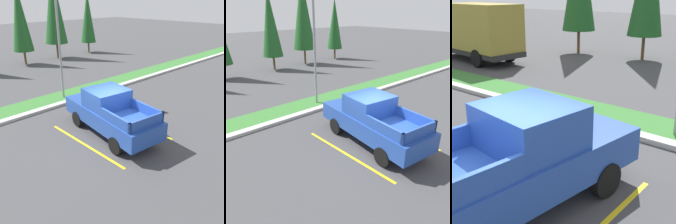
# 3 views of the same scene
# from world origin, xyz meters

# --- Properties ---
(ground_plane) EXTENTS (120.00, 120.00, 0.00)m
(ground_plane) POSITION_xyz_m (0.00, 0.00, 0.00)
(ground_plane) COLOR #424244
(parking_line_near) EXTENTS (0.12, 4.80, 0.01)m
(parking_line_near) POSITION_xyz_m (-1.33, 0.45, 0.00)
(parking_line_near) COLOR yellow
(parking_line_near) RESTS_ON ground
(parking_line_far) EXTENTS (0.12, 4.80, 0.01)m
(parking_line_far) POSITION_xyz_m (1.77, 0.45, 0.00)
(parking_line_far) COLOR yellow
(parking_line_far) RESTS_ON ground
(curb_strip) EXTENTS (56.00, 0.40, 0.15)m
(curb_strip) POSITION_xyz_m (0.00, 5.00, 0.07)
(curb_strip) COLOR #B2B2AD
(curb_strip) RESTS_ON ground
(grass_median) EXTENTS (56.00, 1.80, 0.06)m
(grass_median) POSITION_xyz_m (0.00, 6.10, 0.03)
(grass_median) COLOR #387533
(grass_median) RESTS_ON ground
(pickup_truck_main) EXTENTS (2.57, 5.43, 2.10)m
(pickup_truck_main) POSITION_xyz_m (0.22, 0.50, 1.04)
(pickup_truck_main) COLOR black
(pickup_truck_main) RESTS_ON ground
(street_light) EXTENTS (0.24, 1.49, 6.32)m
(street_light) POSITION_xyz_m (1.26, 5.73, 3.70)
(street_light) COLOR gray
(street_light) RESTS_ON ground
(cypress_tree_right_inner) EXTENTS (1.89, 1.89, 7.27)m
(cypress_tree_right_inner) POSITION_xyz_m (3.78, 15.99, 4.28)
(cypress_tree_right_inner) COLOR brown
(cypress_tree_right_inner) RESTS_ON ground
(cypress_tree_rightmost) EXTENTS (2.28, 2.28, 8.78)m
(cypress_tree_rightmost) POSITION_xyz_m (7.60, 16.28, 5.18)
(cypress_tree_rightmost) COLOR brown
(cypress_tree_rightmost) RESTS_ON ground
(cypress_tree_far_right) EXTENTS (1.73, 1.73, 6.64)m
(cypress_tree_far_right) POSITION_xyz_m (12.01, 16.50, 3.91)
(cypress_tree_far_right) COLOR brown
(cypress_tree_far_right) RESTS_ON ground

